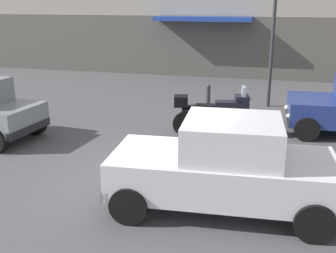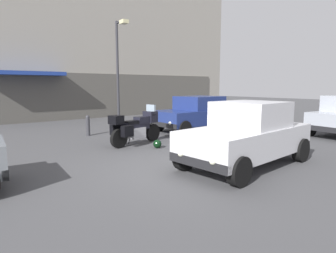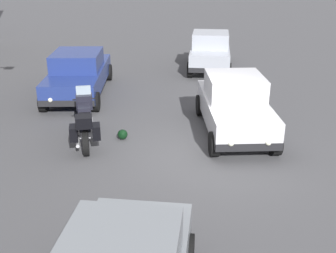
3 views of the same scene
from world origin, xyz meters
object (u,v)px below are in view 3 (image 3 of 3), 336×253
object	(u,v)px
motorcycle	(85,121)
car_hatchback_near	(234,105)
helmet	(123,134)
car_wagon_end	(210,51)
car_sedan_far	(79,73)

from	to	relation	value
motorcycle	car_hatchback_near	size ratio (longest dim) A/B	0.56
motorcycle	helmet	bearing A→B (deg)	-87.64
car_hatchback_near	car_wagon_end	distance (m)	7.00
helmet	car_wagon_end	xyz separation A→B (m)	(7.60, -2.88, 0.67)
car_sedan_far	car_wagon_end	xyz separation A→B (m)	(3.68, -4.94, 0.03)
car_hatchback_near	car_sedan_far	xyz separation A→B (m)	(3.32, 5.16, -0.03)
car_hatchback_near	car_wagon_end	xyz separation A→B (m)	(7.00, 0.22, 0.00)
motorcycle	helmet	world-z (taller)	motorcycle
car_hatchback_near	car_sedan_far	bearing A→B (deg)	-127.15
helmet	car_wagon_end	world-z (taller)	car_wagon_end
car_sedan_far	car_wagon_end	bearing A→B (deg)	124.16
motorcycle	car_wagon_end	bearing A→B (deg)	-37.99
helmet	car_wagon_end	size ratio (longest dim) A/B	0.07
motorcycle	car_wagon_end	xyz separation A→B (m)	(7.84, -3.83, 0.19)
helmet	car_sedan_far	size ratio (longest dim) A/B	0.06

